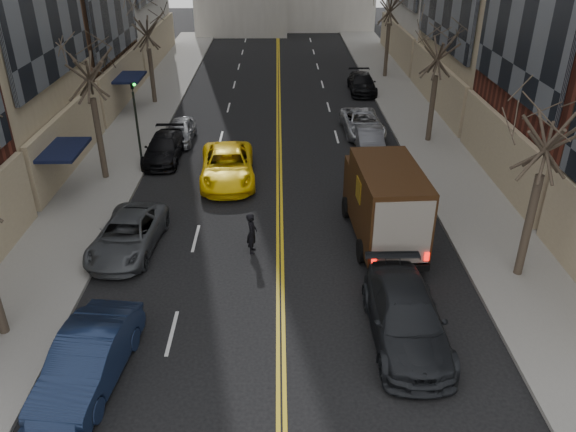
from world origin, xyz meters
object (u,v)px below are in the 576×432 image
at_px(ups_truck, 384,202).
at_px(pedestrian, 252,233).
at_px(observer_sedan, 406,318).
at_px(taxi, 227,166).

distance_m(ups_truck, pedestrian, 5.43).
bearing_deg(ups_truck, observer_sedan, -95.55).
bearing_deg(observer_sedan, pedestrian, 133.25).
distance_m(observer_sedan, taxi, 13.77).
height_order(observer_sedan, pedestrian, pedestrian).
height_order(observer_sedan, taxi, observer_sedan).
distance_m(ups_truck, taxi, 9.07).
bearing_deg(ups_truck, pedestrian, -173.04).
relative_size(observer_sedan, taxi, 0.97).
xyz_separation_m(ups_truck, observer_sedan, (-0.28, -6.19, -0.90)).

